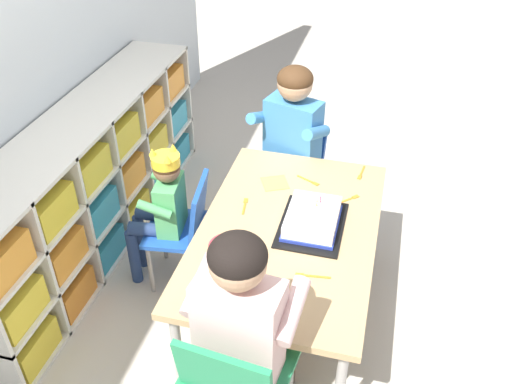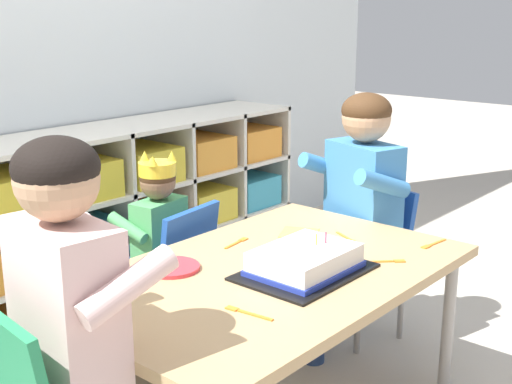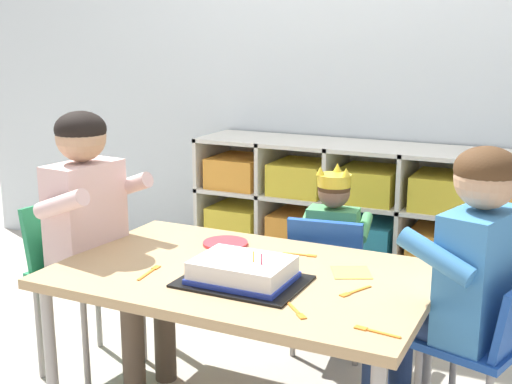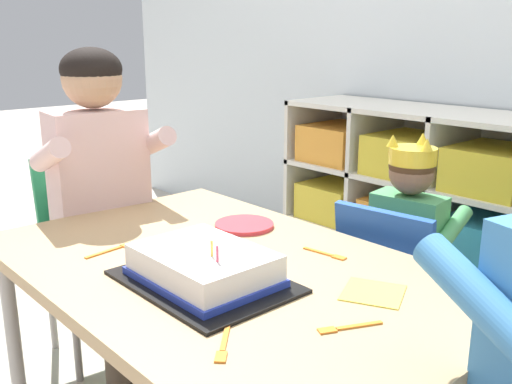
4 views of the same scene
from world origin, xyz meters
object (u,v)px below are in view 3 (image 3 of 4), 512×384
Objects in this scene: child_with_crown at (335,235)px; classroom_chair_guest_side at (487,343)px; birthday_cake_on_tray at (243,273)px; fork_scattered_mid_table at (302,255)px; classroom_chair_adult_side at (80,264)px; guest_at_table_side at (461,267)px; activity_table at (243,282)px; fork_near_child_seat at (374,331)px; paper_plate_stack at (225,243)px; adult_helper_seated at (97,217)px; classroom_chair_blue at (328,274)px; fork_by_napkin at (296,311)px; fork_at_table_front_edge at (150,272)px; fork_beside_plate_stack at (354,292)px.

classroom_chair_guest_side is at bearing 134.32° from child_with_crown.
fork_scattered_mid_table is at bearing 78.23° from birthday_cake_on_tray.
child_with_crown is at bearing 86.28° from birthday_cake_on_tray.
guest_at_table_side reaches higher than classroom_chair_adult_side.
activity_table is 0.67m from child_with_crown.
fork_near_child_seat is (0.49, -0.17, -0.03)m from birthday_cake_on_tray.
guest_at_table_side is 5.80× the size of paper_plate_stack.
paper_plate_stack is (0.44, 0.21, -0.10)m from adult_helper_seated.
birthday_cake_on_tray is at bearing -94.11° from adult_helper_seated.
adult_helper_seated reaches higher than guest_at_table_side.
child_with_crown is 1.06m from classroom_chair_adult_side.
child_with_crown is (-0.01, 0.10, 0.14)m from classroom_chair_blue.
activity_table is at bearing -49.84° from paper_plate_stack.
activity_table is 0.61m from fork_near_child_seat.
paper_plate_stack is (-0.24, 0.33, -0.03)m from birthday_cake_on_tray.
classroom_chair_adult_side is 6.49× the size of fork_by_napkin.
fork_at_table_front_edge is at bearing 178.23° from fork_near_child_seat.
fork_near_child_seat is 0.66m from fork_scattered_mid_table.
classroom_chair_adult_side is at bearing 23.83° from classroom_chair_blue.
classroom_chair_adult_side is 0.90m from fork_scattered_mid_table.
activity_table is 0.40m from fork_beside_plate_stack.
fork_scattered_mid_table is at bearing 2.11° from paper_plate_stack.
classroom_chair_blue is 0.84m from fork_by_napkin.
classroom_chair_guest_side is at bearing -43.74° from fork_beside_plate_stack.
classroom_chair_blue is 0.75m from guest_at_table_side.
guest_at_table_side is at bearing -79.29° from classroom_chair_adult_side.
birthday_cake_on_tray is 3.16× the size of fork_beside_plate_stack.
classroom_chair_blue reaches higher than activity_table.
fork_at_table_front_edge is at bearing -102.62° from paper_plate_stack.
fork_at_table_front_edge is (-0.28, -0.15, 0.04)m from activity_table.
classroom_chair_adult_side reaches higher than activity_table.
classroom_chair_blue is 0.37m from fork_scattered_mid_table.
classroom_chair_guest_side is 1.54× the size of birthday_cake_on_tray.
classroom_chair_blue is 0.83m from fork_at_table_front_edge.
classroom_chair_blue is 1.54× the size of birthday_cake_on_tray.
fork_near_child_seat is at bearing -98.21° from adult_helper_seated.
child_with_crown is (0.10, 0.66, -0.00)m from activity_table.
classroom_chair_blue is at bearing 47.56° from paper_plate_stack.
classroom_chair_adult_side is at bearing 30.54° from fork_by_napkin.
fork_at_table_front_edge is at bearing 126.08° from fork_beside_plate_stack.
adult_helper_seated is at bearing -90.00° from classroom_chair_adult_side.
classroom_chair_adult_side reaches higher than birthday_cake_on_tray.
fork_near_child_seat is 1.25× the size of fork_by_napkin.
guest_at_table_side reaches higher than birthday_cake_on_tray.
child_with_crown is 0.79m from guest_at_table_side.
classroom_chair_blue is 0.61× the size of guest_at_table_side.
fork_by_napkin is at bearing 95.25° from classroom_chair_blue.
classroom_chair_adult_side is at bearing 90.00° from adult_helper_seated.
paper_plate_stack is at bearing -79.67° from classroom_chair_guest_side.
classroom_chair_blue is at bearing -48.22° from adult_helper_seated.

